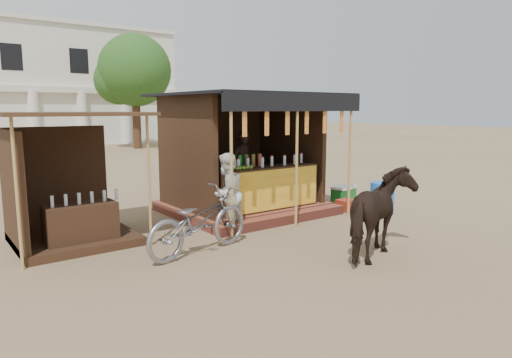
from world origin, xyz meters
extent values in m
plane|color=#846B4C|center=(0.00, 0.00, 0.00)|extent=(120.00, 120.00, 0.00)
cube|color=brown|center=(1.00, 3.50, 0.11)|extent=(3.40, 2.80, 0.22)
cube|color=brown|center=(1.00, 1.95, 0.10)|extent=(3.40, 0.35, 0.20)
cube|color=#381F14|center=(1.00, 2.55, 0.69)|extent=(2.60, 0.55, 0.95)
cube|color=#C38817|center=(1.00, 2.27, 0.69)|extent=(2.50, 0.02, 0.88)
cube|color=#381F14|center=(1.00, 4.75, 1.47)|extent=(3.00, 0.12, 2.50)
cube|color=#381F14|center=(-0.50, 3.50, 1.47)|extent=(0.12, 2.50, 2.50)
cube|color=#381F14|center=(2.50, 3.50, 1.47)|extent=(0.12, 2.50, 2.50)
cube|color=black|center=(1.00, 3.30, 2.75)|extent=(3.60, 3.60, 0.06)
cube|color=black|center=(1.00, 1.52, 2.57)|extent=(3.60, 0.06, 0.36)
cylinder|color=tan|center=(-0.60, 1.55, 1.38)|extent=(0.06, 0.06, 2.75)
cylinder|color=tan|center=(1.00, 1.55, 1.38)|extent=(0.06, 0.06, 2.75)
cylinder|color=tan|center=(2.60, 1.55, 1.38)|extent=(0.06, 0.06, 2.75)
cube|color=red|center=(-0.30, 1.55, 2.20)|extent=(0.10, 0.02, 0.55)
cube|color=red|center=(0.22, 1.55, 2.20)|extent=(0.10, 0.02, 0.55)
cube|color=red|center=(0.74, 1.55, 2.20)|extent=(0.10, 0.02, 0.55)
cube|color=red|center=(1.26, 1.55, 2.20)|extent=(0.10, 0.02, 0.55)
cube|color=red|center=(1.78, 1.55, 2.20)|extent=(0.10, 0.02, 0.55)
cube|color=red|center=(2.30, 1.55, 2.20)|extent=(0.10, 0.02, 0.55)
imported|color=black|center=(1.06, 3.60, 1.06)|extent=(0.69, 0.53, 1.68)
cube|color=#381F14|center=(-3.00, 3.20, 0.07)|extent=(2.00, 2.00, 0.15)
cube|color=#381F14|center=(-3.00, 4.15, 1.05)|extent=(1.90, 0.10, 2.10)
cube|color=#381F14|center=(-3.95, 3.20, 1.05)|extent=(0.10, 1.90, 2.10)
cube|color=#472D19|center=(-3.00, 3.10, 2.35)|extent=(2.40, 2.40, 0.06)
cylinder|color=tan|center=(-4.05, 2.15, 1.18)|extent=(0.05, 0.05, 2.35)
cylinder|color=tan|center=(-1.95, 2.15, 1.18)|extent=(0.05, 0.05, 2.35)
cube|color=#381F14|center=(-3.00, 2.70, 0.40)|extent=(1.20, 0.50, 0.80)
imported|color=black|center=(0.79, -0.77, 0.74)|extent=(1.92, 1.40, 1.48)
imported|color=gray|center=(-1.48, 1.24, 0.56)|extent=(2.22, 1.14, 1.11)
imported|color=silver|center=(-0.42, 2.00, 0.80)|extent=(0.97, 0.91, 1.60)
cylinder|color=blue|center=(3.46, 1.29, 0.37)|extent=(0.67, 0.67, 0.74)
cube|color=maroon|center=(3.04, 2.00, 0.13)|extent=(0.45, 0.38, 0.27)
cube|color=#176821|center=(3.59, 2.60, 0.20)|extent=(0.71, 0.57, 0.40)
cube|color=white|center=(3.59, 2.60, 0.43)|extent=(0.73, 0.59, 0.06)
cylinder|color=silver|center=(1.00, 26.40, 1.80)|extent=(0.70, 0.70, 3.60)
cylinder|color=silver|center=(4.00, 26.40, 1.80)|extent=(0.70, 0.70, 3.60)
cylinder|color=silver|center=(7.00, 26.40, 1.80)|extent=(0.70, 0.70, 3.60)
cylinder|color=silver|center=(10.00, 26.40, 1.80)|extent=(0.70, 0.70, 3.60)
cylinder|color=#382314|center=(6.00, 22.00, 2.00)|extent=(0.50, 0.50, 4.00)
sphere|color=#356121|center=(6.00, 22.00, 4.80)|extent=(4.40, 4.40, 4.40)
sphere|color=#356121|center=(5.20, 22.60, 4.20)|extent=(2.99, 2.99, 2.99)
camera|label=1|loc=(-5.20, -5.34, 2.43)|focal=32.00mm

